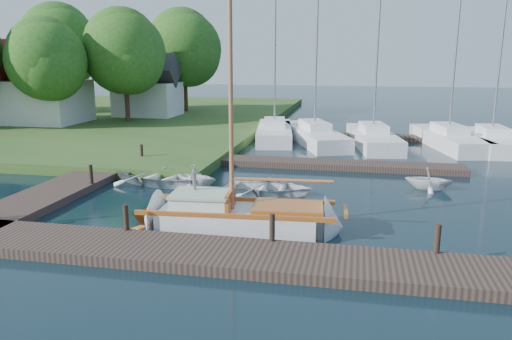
% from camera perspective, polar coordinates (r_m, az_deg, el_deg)
% --- Properties ---
extents(ground, '(160.00, 160.00, 0.00)m').
position_cam_1_polar(ground, '(19.50, 0.00, -3.44)').
color(ground, black).
rests_on(ground, ground).
extents(near_dock, '(18.00, 2.20, 0.30)m').
position_cam_1_polar(near_dock, '(13.95, -5.04, -9.61)').
color(near_dock, '#2E211A').
rests_on(near_dock, ground).
extents(left_dock, '(2.20, 18.00, 0.30)m').
position_cam_1_polar(left_dock, '(24.09, -17.97, -0.55)').
color(left_dock, '#2E211A').
rests_on(left_dock, ground).
extents(far_dock, '(14.00, 1.60, 0.30)m').
position_cam_1_polar(far_dock, '(25.46, 7.38, 0.67)').
color(far_dock, '#2E211A').
rests_on(far_dock, ground).
extents(pontoon, '(30.00, 1.60, 0.30)m').
position_cam_1_polar(pontoon, '(35.30, 21.68, 3.26)').
color(pontoon, '#2E211A').
rests_on(pontoon, ground).
extents(shore, '(50.00, 40.00, 0.50)m').
position_cam_1_polar(shore, '(51.61, -26.60, 5.68)').
color(shore, '#2E4D1D').
rests_on(shore, ground).
extents(mooring_post_1, '(0.16, 0.16, 0.80)m').
position_cam_1_polar(mooring_post_1, '(15.70, -14.62, -5.26)').
color(mooring_post_1, black).
rests_on(mooring_post_1, near_dock).
extents(mooring_post_2, '(0.16, 0.16, 0.80)m').
position_cam_1_polar(mooring_post_2, '(14.34, 1.86, -6.57)').
color(mooring_post_2, black).
rests_on(mooring_post_2, near_dock).
extents(mooring_post_3, '(0.16, 0.16, 0.80)m').
position_cam_1_polar(mooring_post_3, '(14.34, 20.03, -7.38)').
color(mooring_post_3, black).
rests_on(mooring_post_3, near_dock).
extents(mooring_post_4, '(0.16, 0.16, 0.80)m').
position_cam_1_polar(mooring_post_4, '(21.79, -18.34, -0.46)').
color(mooring_post_4, black).
rests_on(mooring_post_4, left_dock).
extents(mooring_post_5, '(0.16, 0.16, 0.80)m').
position_cam_1_polar(mooring_post_5, '(26.14, -12.94, 2.00)').
color(mooring_post_5, black).
rests_on(mooring_post_5, left_dock).
extents(sailboat, '(7.28, 2.49, 9.83)m').
position_cam_1_polar(sailboat, '(16.17, -1.46, -5.63)').
color(sailboat, silver).
rests_on(sailboat, ground).
extents(dinghy, '(4.30, 3.59, 0.77)m').
position_cam_1_polar(dinghy, '(16.51, -7.99, -5.22)').
color(dinghy, maroon).
rests_on(dinghy, ground).
extents(tender_a, '(4.70, 3.96, 0.83)m').
position_cam_1_polar(tender_a, '(22.29, -11.05, -0.50)').
color(tender_a, silver).
rests_on(tender_a, ground).
extents(tender_b, '(2.37, 2.18, 1.04)m').
position_cam_1_polar(tender_b, '(21.55, -6.92, -0.52)').
color(tender_b, silver).
rests_on(tender_b, ground).
extents(tender_c, '(3.58, 2.60, 0.73)m').
position_cam_1_polar(tender_c, '(20.21, 1.40, -1.78)').
color(tender_c, silver).
rests_on(tender_c, ground).
extents(tender_d, '(2.20, 1.98, 1.03)m').
position_cam_1_polar(tender_d, '(22.20, 19.22, -0.78)').
color(tender_d, silver).
rests_on(tender_d, ground).
extents(marina_boat_0, '(3.43, 8.28, 11.67)m').
position_cam_1_polar(marina_boat_0, '(33.68, 2.12, 4.47)').
color(marina_boat_0, silver).
rests_on(marina_boat_0, ground).
extents(marina_boat_1, '(5.24, 9.16, 9.59)m').
position_cam_1_polar(marina_boat_1, '(32.62, 6.69, 4.09)').
color(marina_boat_1, silver).
rests_on(marina_boat_1, ground).
extents(marina_boat_2, '(3.51, 8.46, 12.43)m').
position_cam_1_polar(marina_boat_2, '(32.07, 13.23, 3.73)').
color(marina_boat_2, silver).
rests_on(marina_boat_2, ground).
extents(marina_boat_3, '(3.93, 8.67, 12.77)m').
position_cam_1_polar(marina_boat_3, '(33.07, 21.14, 3.48)').
color(marina_boat_3, silver).
rests_on(marina_boat_3, ground).
extents(marina_boat_4, '(2.57, 7.45, 10.80)m').
position_cam_1_polar(marina_boat_4, '(33.25, 25.33, 3.13)').
color(marina_boat_4, silver).
rests_on(marina_boat_4, ground).
extents(house_a, '(6.30, 5.00, 6.29)m').
position_cam_1_polar(house_a, '(41.84, -23.29, 8.37)').
color(house_a, silver).
rests_on(house_a, shore).
extents(house_c, '(5.25, 4.00, 5.28)m').
position_cam_1_polar(house_c, '(44.17, -12.28, 8.80)').
color(house_c, silver).
rests_on(house_c, shore).
extents(tree_2, '(5.83, 5.75, 7.82)m').
position_cam_1_polar(tree_2, '(39.02, -22.77, 11.54)').
color(tree_2, '#332114').
rests_on(tree_2, shore).
extents(tree_3, '(6.41, 6.38, 8.74)m').
position_cam_1_polar(tree_3, '(40.49, -14.79, 12.91)').
color(tree_3, '#332114').
rests_on(tree_3, shore).
extents(tree_4, '(7.01, 7.01, 9.66)m').
position_cam_1_polar(tree_4, '(47.92, -21.50, 13.05)').
color(tree_4, '#332114').
rests_on(tree_4, shore).
extents(tree_7, '(6.83, 6.83, 9.38)m').
position_cam_1_polar(tree_7, '(47.11, -8.17, 13.60)').
color(tree_7, '#332114').
rests_on(tree_7, shore).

